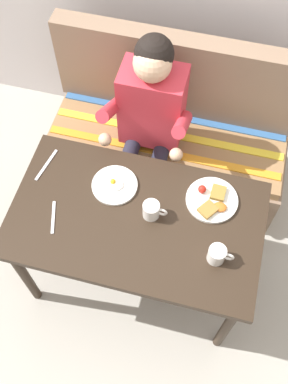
% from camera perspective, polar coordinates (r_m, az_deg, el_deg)
% --- Properties ---
extents(ground_plane, '(8.00, 8.00, 0.00)m').
position_cam_1_polar(ground_plane, '(2.81, -0.78, -9.97)').
color(ground_plane, '#A5A095').
extents(table, '(1.20, 0.70, 0.73)m').
position_cam_1_polar(table, '(2.21, -0.98, -4.20)').
color(table, black).
rests_on(table, ground).
extents(couch, '(1.44, 0.56, 1.00)m').
position_cam_1_polar(couch, '(2.87, 3.09, 6.40)').
color(couch, '#836853').
rests_on(couch, ground).
extents(person, '(0.45, 0.61, 1.21)m').
position_cam_1_polar(person, '(2.45, 0.65, 9.33)').
color(person, '#C6303D').
rests_on(person, ground).
extents(plate_breakfast, '(0.25, 0.25, 0.05)m').
position_cam_1_polar(plate_breakfast, '(2.19, 8.55, -1.00)').
color(plate_breakfast, white).
rests_on(plate_breakfast, table).
extents(plate_eggs, '(0.22, 0.22, 0.04)m').
position_cam_1_polar(plate_eggs, '(2.22, -3.73, 0.88)').
color(plate_eggs, white).
rests_on(plate_eggs, table).
extents(coffee_mug, '(0.12, 0.08, 0.09)m').
position_cam_1_polar(coffee_mug, '(2.10, 0.97, -2.28)').
color(coffee_mug, white).
rests_on(coffee_mug, table).
extents(coffee_mug_second, '(0.12, 0.08, 0.09)m').
position_cam_1_polar(coffee_mug_second, '(2.03, 9.22, -7.77)').
color(coffee_mug_second, white).
rests_on(coffee_mug_second, table).
extents(fork, '(0.06, 0.17, 0.00)m').
position_cam_1_polar(fork, '(2.17, -11.36, -3.14)').
color(fork, silver).
rests_on(fork, table).
extents(knife, '(0.05, 0.20, 0.00)m').
position_cam_1_polar(knife, '(2.33, -12.20, 3.36)').
color(knife, silver).
rests_on(knife, table).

